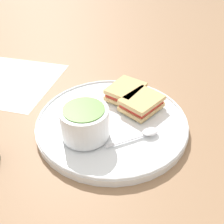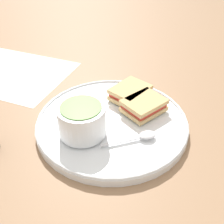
% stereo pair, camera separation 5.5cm
% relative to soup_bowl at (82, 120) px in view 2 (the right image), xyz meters
% --- Properties ---
extents(ground_plane, '(2.40, 2.40, 0.00)m').
position_rel_soup_bowl_xyz_m(ground_plane, '(-0.07, 0.02, -0.05)').
color(ground_plane, '#8E6B4C').
extents(plate, '(0.32, 0.32, 0.02)m').
position_rel_soup_bowl_xyz_m(plate, '(-0.07, 0.02, -0.04)').
color(plate, white).
rests_on(plate, ground_plane).
extents(soup_bowl, '(0.09, 0.09, 0.06)m').
position_rel_soup_bowl_xyz_m(soup_bowl, '(0.00, 0.00, 0.00)').
color(soup_bowl, white).
rests_on(soup_bowl, plate).
extents(spoon, '(0.10, 0.08, 0.01)m').
position_rel_soup_bowl_xyz_m(spoon, '(-0.06, 0.10, -0.03)').
color(spoon, silver).
rests_on(spoon, plate).
extents(sandwich_half_near, '(0.10, 0.08, 0.03)m').
position_rel_soup_bowl_xyz_m(sandwich_half_near, '(-0.14, 0.05, -0.02)').
color(sandwich_half_near, tan).
rests_on(sandwich_half_near, plate).
extents(sandwich_half_far, '(0.09, 0.07, 0.03)m').
position_rel_soup_bowl_xyz_m(sandwich_half_far, '(-0.16, 0.00, -0.02)').
color(sandwich_half_far, tan).
rests_on(sandwich_half_far, plate).
extents(menu_sheet, '(0.33, 0.38, 0.00)m').
position_rel_soup_bowl_xyz_m(menu_sheet, '(-0.07, -0.35, -0.05)').
color(menu_sheet, white).
rests_on(menu_sheet, ground_plane).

